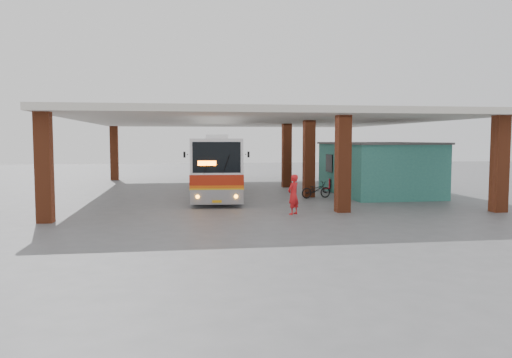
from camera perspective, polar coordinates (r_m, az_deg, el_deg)
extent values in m
plane|color=#515154|center=(25.08, 1.12, -2.96)|extent=(90.00, 90.00, 0.00)
cube|color=brown|center=(22.71, 9.90, 1.71)|extent=(0.60, 0.60, 4.35)
cube|color=brown|center=(28.46, 6.07, 2.30)|extent=(0.60, 0.60, 4.35)
cube|color=brown|center=(34.29, 3.53, 2.69)|extent=(0.60, 0.60, 4.35)
cube|color=brown|center=(21.21, -23.06, 1.22)|extent=(0.60, 0.60, 4.35)
cube|color=brown|center=(41.86, -15.90, 2.86)|extent=(0.60, 0.60, 4.35)
cube|color=brown|center=(24.98, 26.08, 1.56)|extent=(0.60, 0.60, 4.35)
cube|color=brown|center=(43.89, 10.29, 3.03)|extent=(0.60, 0.60, 4.35)
cube|color=silver|center=(31.39, 0.02, 6.78)|extent=(21.00, 23.00, 0.30)
cube|color=#2B6D66|center=(30.87, 13.69, 1.12)|extent=(5.00, 8.00, 3.00)
cube|color=#494949|center=(30.82, 13.74, 3.99)|extent=(5.20, 8.20, 0.12)
cube|color=#163C32|center=(28.62, 10.14, 0.01)|extent=(0.08, 0.95, 2.10)
cube|color=black|center=(31.42, 8.40, 1.80)|extent=(0.08, 1.20, 1.00)
cube|color=black|center=(31.41, 8.35, 1.80)|extent=(0.04, 1.30, 1.10)
cube|color=white|center=(29.53, -4.45, 1.88)|extent=(3.44, 12.22, 2.81)
cube|color=white|center=(28.50, -4.48, 4.81)|extent=(1.44, 3.10, 0.25)
cube|color=gray|center=(23.81, -4.49, -2.03)|extent=(2.56, 0.60, 0.70)
cube|color=#A61F0B|center=(29.56, -4.44, 0.81)|extent=(3.48, 12.22, 0.50)
cube|color=#DC560C|center=(29.59, -4.44, 0.20)|extent=(3.48, 12.22, 0.13)
cube|color=gold|center=(29.59, -4.44, -0.03)|extent=(3.48, 12.22, 0.10)
cube|color=black|center=(23.53, -4.53, 2.48)|extent=(2.26, 0.28, 1.46)
cube|color=black|center=(30.35, -6.84, 2.88)|extent=(0.75, 9.02, 0.90)
cube|color=black|center=(30.34, -2.05, 2.91)|extent=(0.75, 9.02, 0.90)
cube|color=#FF5905|center=(23.48, -5.63, 1.81)|extent=(0.86, 0.12, 0.22)
sphere|color=orange|center=(23.62, -6.69, -2.03)|extent=(0.18, 0.18, 0.18)
sphere|color=orange|center=(23.61, -2.30, -2.00)|extent=(0.18, 0.18, 0.18)
cube|color=gold|center=(23.61, -4.49, -2.58)|extent=(0.45, 0.07, 0.12)
cylinder|color=black|center=(25.46, -6.90, -1.74)|extent=(0.40, 1.03, 1.01)
cylinder|color=black|center=(25.45, -2.05, -1.71)|extent=(0.40, 1.03, 1.01)
cylinder|color=black|center=(33.16, -6.26, -0.28)|extent=(0.40, 1.03, 1.01)
cylinder|color=black|center=(33.15, -2.54, -0.26)|extent=(0.40, 1.03, 1.01)
cylinder|color=black|center=(34.46, -6.19, -0.10)|extent=(0.40, 1.03, 1.01)
cylinder|color=black|center=(34.45, -2.61, -0.08)|extent=(0.40, 1.03, 1.01)
imported|color=black|center=(28.08, 6.87, -1.23)|extent=(1.86, 0.98, 0.93)
imported|color=red|center=(21.80, 4.29, -1.78)|extent=(0.75, 0.74, 1.75)
cube|color=#B0121F|center=(31.35, 8.04, -1.06)|extent=(0.52, 0.52, 0.06)
cube|color=#B0121F|center=(31.34, 8.39, -0.54)|extent=(0.14, 0.44, 0.63)
cylinder|color=black|center=(31.17, 7.74, -1.34)|extent=(0.03, 0.03, 0.21)
cylinder|color=black|center=(31.20, 8.39, -1.34)|extent=(0.03, 0.03, 0.21)
cylinder|color=black|center=(31.52, 7.68, -1.27)|extent=(0.03, 0.03, 0.21)
cylinder|color=black|center=(31.56, 8.33, -1.27)|extent=(0.03, 0.03, 0.21)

